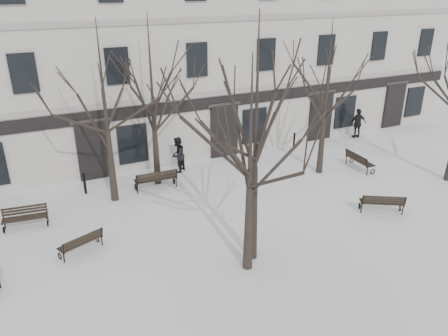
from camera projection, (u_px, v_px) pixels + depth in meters
ground at (232, 239)px, 16.52m from camera, size 100.00×100.00×0.00m
building at (132, 47)px, 25.09m from camera, size 40.40×10.20×11.40m
tree_1 at (256, 116)px, 13.44m from camera, size 5.80×5.80×8.29m
tree_2 at (250, 143)px, 13.14m from camera, size 5.04×5.04×7.20m
tree_4 at (104, 93)px, 17.64m from camera, size 5.43×5.43×7.76m
tree_5 at (151, 82)px, 19.24m from camera, size 5.52×5.52×7.89m
tree_6 at (327, 81)px, 20.55m from camera, size 5.24×5.24×7.49m
bench_1 at (81, 242)px, 15.54m from camera, size 1.66×1.09×0.80m
bench_2 at (382, 202)px, 18.25m from camera, size 1.82×1.45×0.89m
bench_3 at (25, 217)px, 17.19m from camera, size 1.74×0.82×0.85m
bench_4 at (156, 179)px, 20.32m from camera, size 1.99×0.82×0.99m
bench_5 at (359, 160)px, 22.58m from camera, size 0.76×1.81×0.89m
bollard_a at (85, 182)px, 19.89m from camera, size 0.13×0.13×1.05m
bollard_b at (294, 141)px, 25.13m from camera, size 0.14×0.14×1.06m
pedestrian_b at (178, 172)px, 22.43m from camera, size 1.14×1.12×1.85m
pedestrian_c at (356, 137)px, 27.38m from camera, size 1.15×0.64×1.85m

